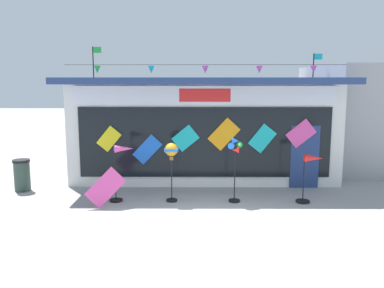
% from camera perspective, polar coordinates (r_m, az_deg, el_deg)
% --- Properties ---
extents(ground_plane, '(80.00, 80.00, 0.00)m').
position_cam_1_polar(ground_plane, '(9.88, 2.86, -11.27)').
color(ground_plane, '#9E9B99').
extents(kite_shop_building, '(9.22, 6.70, 4.65)m').
position_cam_1_polar(kite_shop_building, '(15.66, 1.55, 2.91)').
color(kite_shop_building, silver).
rests_on(kite_shop_building, ground_plane).
extents(wind_spinner_far_left, '(0.72, 0.37, 1.63)m').
position_cam_1_polar(wind_spinner_far_left, '(11.57, -9.84, -2.47)').
color(wind_spinner_far_left, black).
rests_on(wind_spinner_far_left, ground_plane).
extents(wind_spinner_left, '(0.38, 0.38, 1.68)m').
position_cam_1_polar(wind_spinner_left, '(11.37, -2.90, -1.45)').
color(wind_spinner_left, black).
rests_on(wind_spinner_left, ground_plane).
extents(wind_spinner_center_left, '(0.43, 0.32, 1.84)m').
position_cam_1_polar(wind_spinner_center_left, '(11.37, 6.06, -1.89)').
color(wind_spinner_center_left, black).
rests_on(wind_spinner_center_left, ground_plane).
extents(wind_spinner_center_right, '(0.72, 0.39, 1.39)m').
position_cam_1_polar(wind_spinner_center_right, '(11.81, 16.28, -3.44)').
color(wind_spinner_center_right, black).
rests_on(wind_spinner_center_right, ground_plane).
extents(trash_bin, '(0.52, 0.52, 0.99)m').
position_cam_1_polar(trash_bin, '(13.70, -22.73, -4.03)').
color(trash_bin, '#2D4238').
rests_on(trash_bin, ground_plane).
extents(display_kite_on_ground, '(1.10, 0.29, 1.10)m').
position_cam_1_polar(display_kite_on_ground, '(11.24, -12.05, -5.99)').
color(display_kite_on_ground, '#EA4CA3').
rests_on(display_kite_on_ground, ground_plane).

